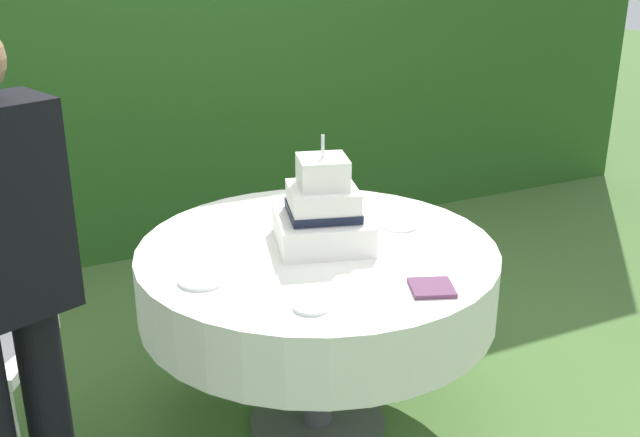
% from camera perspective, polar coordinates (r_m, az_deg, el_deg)
% --- Properties ---
extents(ground_plane, '(20.00, 20.00, 0.00)m').
position_cam_1_polar(ground_plane, '(3.04, -0.18, -14.94)').
color(ground_plane, '#476B33').
extents(cake_table, '(1.26, 1.26, 0.73)m').
position_cam_1_polar(cake_table, '(2.72, -0.20, -4.45)').
color(cake_table, '#4C4C51').
rests_on(cake_table, ground_plane).
extents(wedding_cake, '(0.39, 0.39, 0.39)m').
position_cam_1_polar(wedding_cake, '(2.66, 0.26, 0.46)').
color(wedding_cake, white).
rests_on(wedding_cake, cake_table).
extents(serving_plate_near, '(0.14, 0.14, 0.01)m').
position_cam_1_polar(serving_plate_near, '(2.87, 5.93, -0.44)').
color(serving_plate_near, white).
rests_on(serving_plate_near, cake_table).
extents(serving_plate_far, '(0.15, 0.15, 0.01)m').
position_cam_1_polar(serving_plate_far, '(2.45, -8.78, -4.54)').
color(serving_plate_far, white).
rests_on(serving_plate_far, cake_table).
extents(serving_plate_left, '(0.11, 0.11, 0.01)m').
position_cam_1_polar(serving_plate_left, '(2.26, -0.66, -6.56)').
color(serving_plate_left, white).
rests_on(serving_plate_left, cake_table).
extents(napkin_stack, '(0.17, 0.17, 0.01)m').
position_cam_1_polar(napkin_stack, '(2.39, 8.31, -5.11)').
color(napkin_stack, '#603856').
rests_on(napkin_stack, cake_table).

